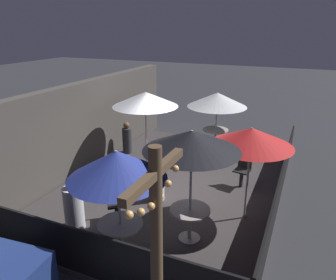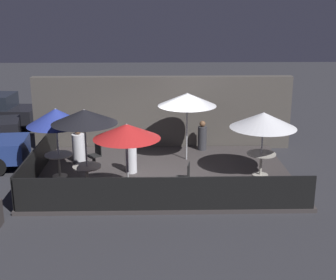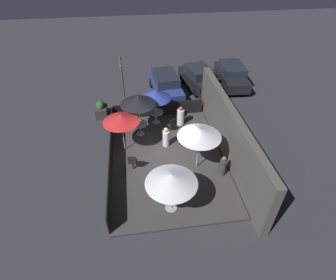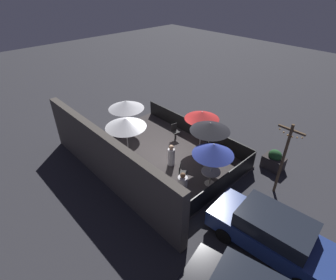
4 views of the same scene
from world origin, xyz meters
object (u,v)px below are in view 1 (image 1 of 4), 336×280
object	(u,v)px
patio_umbrella_2	(192,141)
dining_table_2	(190,215)
patio_chair_1	(116,201)
patio_umbrella_1	(217,100)
patio_umbrella_4	(251,137)
dining_table_0	(121,230)
patron_2	(127,139)
patio_chair_0	(243,169)
patio_umbrella_3	(145,99)
patron_1	(74,206)
patron_0	(157,181)
patio_umbrella_0	(117,165)
dining_table_1	(215,133)

from	to	relation	value
patio_umbrella_2	dining_table_2	size ratio (longest dim) A/B	2.85
dining_table_2	patio_chair_1	size ratio (longest dim) A/B	0.95
patio_umbrella_1	patio_umbrella_4	world-z (taller)	patio_umbrella_4
dining_table_0	patron_2	xyz separation A→B (m)	(4.85, 2.71, -0.08)
patio_umbrella_2	patio_chair_0	size ratio (longest dim) A/B	2.55
dining_table_0	patio_chair_0	distance (m)	4.24
patio_umbrella_4	patio_chair_0	distance (m)	2.24
dining_table_0	patio_umbrella_1	bearing A→B (deg)	-0.39
patio_chair_1	patio_chair_0	bearing A→B (deg)	104.11
patio_umbrella_2	patio_chair_1	xyz separation A→B (m)	(0.01, 1.83, -1.74)
patio_umbrella_3	patron_1	bearing A→B (deg)	-177.82
patio_umbrella_3	dining_table_2	xyz separation A→B (m)	(-3.14, -2.64, -1.61)
patio_umbrella_1	patron_0	distance (m)	4.41
patio_umbrella_4	patron_1	distance (m)	4.20
patio_umbrella_0	patron_0	bearing A→B (deg)	7.49
patio_chair_0	patron_1	xyz separation A→B (m)	(-3.54, 3.02, 0.01)
patio_umbrella_1	patron_1	distance (m)	6.41
patron_1	patron_2	distance (m)	4.63
dining_table_2	patio_umbrella_3	bearing A→B (deg)	40.06
patio_umbrella_1	patron_0	bearing A→B (deg)	175.29
patio_umbrella_0	patio_umbrella_4	distance (m)	3.04
patio_umbrella_1	patio_chair_0	size ratio (longest dim) A/B	2.21
patio_umbrella_4	patron_0	distance (m)	2.72
patio_umbrella_4	patio_umbrella_0	bearing A→B (deg)	139.79
patio_umbrella_0	dining_table_2	world-z (taller)	patio_umbrella_0
dining_table_0	patron_1	world-z (taller)	patron_1
patio_umbrella_4	patron_1	xyz separation A→B (m)	(-1.93, 3.42, -1.49)
patio_umbrella_4	dining_table_2	size ratio (longest dim) A/B	2.62
patio_umbrella_1	patio_chair_0	xyz separation A→B (m)	(-2.56, -1.53, -1.31)
patio_umbrella_4	dining_table_1	bearing A→B (deg)	24.74
dining_table_2	patron_0	world-z (taller)	patron_0
patio_umbrella_3	patio_umbrella_4	size ratio (longest dim) A/B	1.07
patron_2	patio_umbrella_2	bearing A→B (deg)	-103.68
patio_umbrella_4	dining_table_1	world-z (taller)	patio_umbrella_4
patio_umbrella_4	patio_chair_0	size ratio (longest dim) A/B	2.34
patron_2	patio_umbrella_1	bearing A→B (deg)	-27.47
patio_chair_0	patron_1	size ratio (longest dim) A/B	0.78
patio_umbrella_4	dining_table_0	size ratio (longest dim) A/B	2.55
patron_0	patron_2	xyz separation A→B (m)	(2.56, 2.41, -0.03)
patio_umbrella_2	patio_chair_0	world-z (taller)	patio_umbrella_2
patio_umbrella_3	dining_table_1	xyz separation A→B (m)	(2.30, -1.64, -1.58)
patio_umbrella_3	dining_table_0	bearing A→B (deg)	-159.14
patio_umbrella_0	patio_umbrella_2	world-z (taller)	patio_umbrella_2
dining_table_1	dining_table_2	world-z (taller)	dining_table_1
patio_umbrella_0	patio_umbrella_4	world-z (taller)	patio_umbrella_4
dining_table_0	dining_table_1	size ratio (longest dim) A/B	0.95
patio_chair_1	patio_umbrella_0	bearing A→B (deg)	-0.00
patio_umbrella_2	patio_umbrella_4	world-z (taller)	patio_umbrella_2
patio_umbrella_1	dining_table_2	distance (m)	5.68
patio_umbrella_3	patron_1	size ratio (longest dim) A/B	1.95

